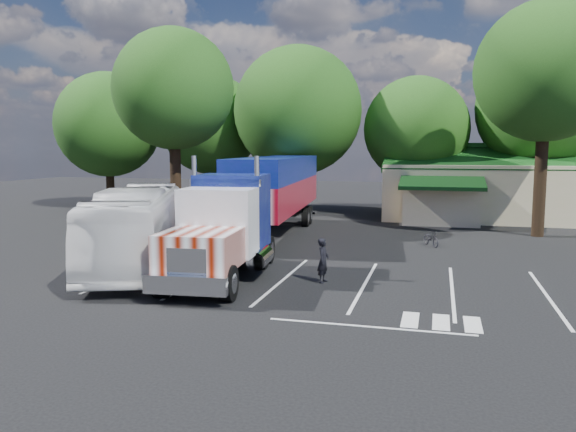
% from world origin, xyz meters
% --- Properties ---
extents(ground, '(120.00, 120.00, 0.00)m').
position_xyz_m(ground, '(0.00, 0.00, 0.00)').
color(ground, black).
rests_on(ground, ground).
extents(event_hall, '(24.20, 14.12, 5.55)m').
position_xyz_m(event_hall, '(13.74, 17.81, 2.21)').
color(event_hall, beige).
rests_on(event_hall, ground).
extents(tree_row_a, '(9.00, 9.00, 11.68)m').
position_xyz_m(tree_row_a, '(-22.00, 16.50, 7.16)').
color(tree_row_a, black).
rests_on(tree_row_a, ground).
extents(tree_row_b, '(8.40, 8.40, 11.35)m').
position_xyz_m(tree_row_b, '(-13.00, 17.80, 7.13)').
color(tree_row_b, black).
rests_on(tree_row_b, ground).
extents(tree_row_c, '(10.00, 10.00, 13.05)m').
position_xyz_m(tree_row_c, '(-5.00, 16.20, 8.04)').
color(tree_row_c, black).
rests_on(tree_row_c, ground).
extents(tree_row_d, '(8.00, 8.00, 10.60)m').
position_xyz_m(tree_row_d, '(4.00, 17.50, 6.58)').
color(tree_row_d, black).
rests_on(tree_row_d, ground).
extents(tree_row_e, '(9.60, 9.60, 12.90)m').
position_xyz_m(tree_row_e, '(13.00, 18.00, 8.09)').
color(tree_row_e, black).
rests_on(tree_row_e, ground).
extents(tree_near_left, '(7.60, 7.60, 12.65)m').
position_xyz_m(tree_near_left, '(-10.50, 6.00, 8.81)').
color(tree_near_left, black).
rests_on(tree_near_left, ground).
extents(tree_near_right, '(8.00, 8.00, 13.50)m').
position_xyz_m(tree_near_right, '(11.50, 8.50, 9.46)').
color(tree_near_right, black).
rests_on(tree_near_right, ground).
extents(semi_truck, '(5.11, 23.33, 4.85)m').
position_xyz_m(semi_truck, '(-3.18, 2.00, 2.74)').
color(semi_truck, black).
rests_on(semi_truck, ground).
extents(woman, '(0.50, 0.68, 1.72)m').
position_xyz_m(woman, '(1.60, -6.00, 0.86)').
color(woman, black).
rests_on(woman, ground).
extents(bicycle, '(1.24, 1.68, 0.84)m').
position_xyz_m(bicycle, '(5.50, 3.38, 0.42)').
color(bicycle, black).
rests_on(bicycle, ground).
extents(tour_bus, '(7.14, 12.45, 3.41)m').
position_xyz_m(tour_bus, '(-7.00, -4.87, 1.71)').
color(tour_bus, silver).
rests_on(tour_bus, ground).
extents(silver_sedan, '(4.65, 1.98, 1.49)m').
position_xyz_m(silver_sedan, '(7.64, 14.00, 0.74)').
color(silver_sedan, '#B5B9BD').
rests_on(silver_sedan, ground).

